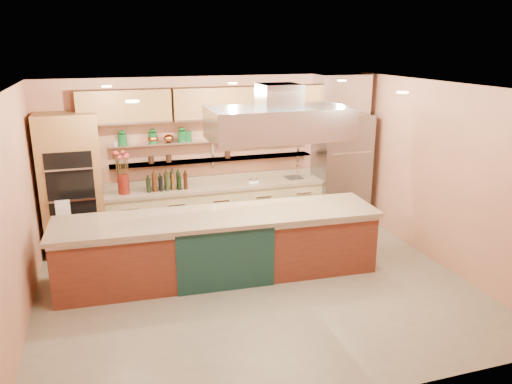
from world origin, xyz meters
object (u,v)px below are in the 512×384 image
object	(u,v)px
flower_vase	(123,184)
kitchen_scale	(253,180)
refrigerator	(341,169)
green_canister	(187,136)
island	(220,245)
copper_kettle	(169,138)

from	to	relation	value
flower_vase	kitchen_scale	world-z (taller)	flower_vase
refrigerator	green_canister	size ratio (longest dim) A/B	12.31
refrigerator	kitchen_scale	xyz separation A→B (m)	(-1.74, 0.01, -0.07)
island	kitchen_scale	world-z (taller)	kitchen_scale
island	copper_kettle	size ratio (longest dim) A/B	27.51
kitchen_scale	copper_kettle	xyz separation A→B (m)	(-1.45, 0.22, 0.81)
refrigerator	island	distance (m)	3.23
island	kitchen_scale	size ratio (longest dim) A/B	27.82
refrigerator	green_canister	xyz separation A→B (m)	(-2.86, 0.23, 0.75)
flower_vase	green_canister	distance (m)	1.36
island	kitchen_scale	xyz separation A→B (m)	(1.01, 1.60, 0.50)
island	green_canister	xyz separation A→B (m)	(-0.11, 1.82, 1.32)
copper_kettle	green_canister	xyz separation A→B (m)	(0.33, 0.00, 0.02)
flower_vase	green_canister	xyz separation A→B (m)	(1.14, 0.22, 0.71)
flower_vase	copper_kettle	size ratio (longest dim) A/B	1.97
green_canister	kitchen_scale	bearing A→B (deg)	-11.13
kitchen_scale	green_canister	bearing A→B (deg)	-166.21
flower_vase	copper_kettle	distance (m)	1.09
kitchen_scale	green_canister	size ratio (longest dim) A/B	0.97
refrigerator	copper_kettle	size ratio (longest dim) A/B	12.57
island	refrigerator	bearing A→B (deg)	33.04
island	flower_vase	size ratio (longest dim) A/B	13.95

